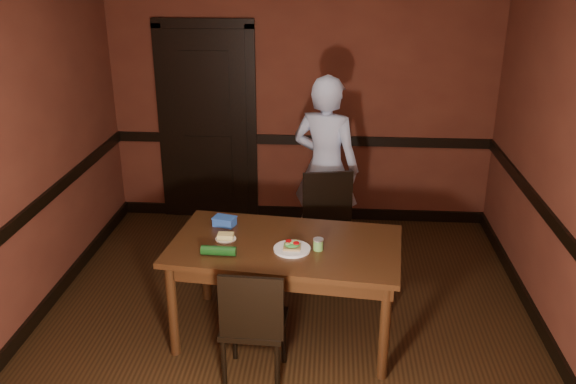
# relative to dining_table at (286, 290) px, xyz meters

# --- Properties ---
(floor) EXTENTS (4.00, 4.50, 0.01)m
(floor) POSITION_rel_dining_table_xyz_m (-0.01, -0.00, -0.39)
(floor) COLOR black
(floor) RESTS_ON ground
(wall_back) EXTENTS (4.00, 0.02, 2.70)m
(wall_back) POSITION_rel_dining_table_xyz_m (-0.01, 2.25, 0.96)
(wall_back) COLOR #56261A
(wall_back) RESTS_ON ground
(wall_front) EXTENTS (4.00, 0.02, 2.70)m
(wall_front) POSITION_rel_dining_table_xyz_m (-0.01, -2.25, 0.96)
(wall_front) COLOR #56261A
(wall_front) RESTS_ON ground
(wall_left) EXTENTS (0.02, 4.50, 2.70)m
(wall_left) POSITION_rel_dining_table_xyz_m (-2.01, -0.00, 0.96)
(wall_left) COLOR #56261A
(wall_left) RESTS_ON ground
(dado_back) EXTENTS (4.00, 0.03, 0.10)m
(dado_back) POSITION_rel_dining_table_xyz_m (-0.01, 2.23, 0.51)
(dado_back) COLOR black
(dado_back) RESTS_ON ground
(dado_left) EXTENTS (0.03, 4.50, 0.10)m
(dado_left) POSITION_rel_dining_table_xyz_m (-1.99, -0.00, 0.51)
(dado_left) COLOR black
(dado_left) RESTS_ON ground
(dado_right) EXTENTS (0.03, 4.50, 0.10)m
(dado_right) POSITION_rel_dining_table_xyz_m (1.98, -0.00, 0.51)
(dado_right) COLOR black
(dado_right) RESTS_ON ground
(baseboard_back) EXTENTS (4.00, 0.03, 0.12)m
(baseboard_back) POSITION_rel_dining_table_xyz_m (-0.01, 2.23, -0.33)
(baseboard_back) COLOR black
(baseboard_back) RESTS_ON ground
(baseboard_left) EXTENTS (0.03, 4.50, 0.12)m
(baseboard_left) POSITION_rel_dining_table_xyz_m (-1.99, -0.00, -0.33)
(baseboard_left) COLOR black
(baseboard_left) RESTS_ON ground
(baseboard_right) EXTENTS (0.03, 4.50, 0.12)m
(baseboard_right) POSITION_rel_dining_table_xyz_m (1.98, -0.00, -0.33)
(baseboard_right) COLOR black
(baseboard_right) RESTS_ON ground
(door) EXTENTS (1.05, 0.07, 2.20)m
(door) POSITION_rel_dining_table_xyz_m (-1.01, 2.21, 0.70)
(door) COLOR black
(door) RESTS_ON ground
(dining_table) EXTENTS (1.76, 1.11, 0.78)m
(dining_table) POSITION_rel_dining_table_xyz_m (0.00, 0.00, 0.00)
(dining_table) COLOR #311B0C
(dining_table) RESTS_ON floor
(chair_far) EXTENTS (0.53, 0.53, 0.97)m
(chair_far) POSITION_rel_dining_table_xyz_m (0.25, 0.86, 0.09)
(chair_far) COLOR black
(chair_far) RESTS_ON floor
(chair_near) EXTENTS (0.44, 0.44, 0.89)m
(chair_near) POSITION_rel_dining_table_xyz_m (-0.17, -0.52, 0.06)
(chair_near) COLOR black
(chair_near) RESTS_ON floor
(person) EXTENTS (0.75, 0.62, 1.76)m
(person) POSITION_rel_dining_table_xyz_m (0.27, 1.40, 0.49)
(person) COLOR #ACC0E4
(person) RESTS_ON floor
(sandwich_plate) EXTENTS (0.27, 0.27, 0.07)m
(sandwich_plate) POSITION_rel_dining_table_xyz_m (0.06, -0.10, 0.41)
(sandwich_plate) COLOR white
(sandwich_plate) RESTS_ON dining_table
(sauce_jar) EXTENTS (0.07, 0.07, 0.09)m
(sauce_jar) POSITION_rel_dining_table_xyz_m (0.24, -0.09, 0.44)
(sauce_jar) COLOR #5E9A44
(sauce_jar) RESTS_ON dining_table
(cheese_saucer) EXTENTS (0.15, 0.15, 0.05)m
(cheese_saucer) POSITION_rel_dining_table_xyz_m (-0.45, 0.03, 0.41)
(cheese_saucer) COLOR white
(cheese_saucer) RESTS_ON dining_table
(food_tub) EXTENTS (0.19, 0.16, 0.07)m
(food_tub) POSITION_rel_dining_table_xyz_m (-0.50, 0.27, 0.43)
(food_tub) COLOR blue
(food_tub) RESTS_ON dining_table
(wrapped_veg) EXTENTS (0.25, 0.08, 0.07)m
(wrapped_veg) POSITION_rel_dining_table_xyz_m (-0.45, -0.22, 0.43)
(wrapped_veg) COLOR #103A11
(wrapped_veg) RESTS_ON dining_table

